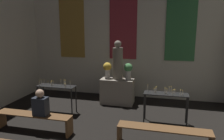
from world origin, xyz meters
TOP-DOWN VIEW (x-y plane):
  - wall_back at (0.00, 9.40)m, footprint 7.58×0.16m
  - altar at (0.00, 8.43)m, footprint 1.13×0.63m
  - statue at (0.00, 8.43)m, footprint 0.35×0.35m
  - flower_vase_left at (-0.37, 8.43)m, footprint 0.29×0.29m
  - flower_vase_right at (0.37, 8.43)m, footprint 0.29×0.29m
  - candle_rack_left at (-1.65, 7.13)m, footprint 1.20×0.39m
  - candle_rack_right at (1.65, 7.13)m, footprint 1.20×0.39m
  - pew_back_left at (-1.63, 5.82)m, footprint 2.04×0.36m
  - pew_back_right at (1.63, 5.82)m, footprint 2.04×0.36m
  - person_seated at (-1.40, 5.82)m, footprint 0.36×0.24m

SIDE VIEW (x-z plane):
  - pew_back_left at x=-1.63m, z-range 0.11..0.57m
  - pew_back_right at x=1.63m, z-range 0.11..0.57m
  - altar at x=0.00m, z-range 0.00..0.88m
  - candle_rack_right at x=1.65m, z-range 0.20..1.27m
  - candle_rack_left at x=-1.65m, z-range 0.20..1.27m
  - person_seated at x=-1.40m, z-range 0.43..1.10m
  - flower_vase_left at x=-0.37m, z-range 0.94..1.50m
  - flower_vase_right at x=0.37m, z-range 0.94..1.50m
  - statue at x=0.00m, z-range 0.83..2.15m
  - wall_back at x=0.00m, z-range 0.02..4.59m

